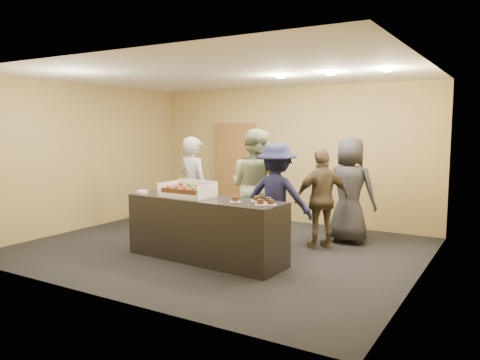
# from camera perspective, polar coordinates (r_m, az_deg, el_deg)

# --- Properties ---
(room) EXTENTS (6.04, 6.00, 2.70)m
(room) POSITION_cam_1_polar(r_m,az_deg,el_deg) (7.29, -2.52, 2.09)
(room) COLOR black
(room) RESTS_ON ground
(serving_counter) EXTENTS (2.44, 0.84, 0.90)m
(serving_counter) POSITION_cam_1_polar(r_m,az_deg,el_deg) (6.76, -4.24, -5.98)
(serving_counter) COLOR black
(serving_counter) RESTS_ON floor
(storage_cabinet) EXTENTS (0.90, 0.15, 1.98)m
(storage_cabinet) POSITION_cam_1_polar(r_m,az_deg,el_deg) (9.98, -0.56, 1.22)
(storage_cabinet) COLOR brown
(storage_cabinet) RESTS_ON floor
(cake_box) EXTENTS (0.73, 0.51, 0.22)m
(cake_box) POSITION_cam_1_polar(r_m,az_deg,el_deg) (6.88, -6.28, -1.58)
(cake_box) COLOR white
(cake_box) RESTS_ON serving_counter
(sheet_cake) EXTENTS (0.63, 0.43, 0.12)m
(sheet_cake) POSITION_cam_1_polar(r_m,az_deg,el_deg) (6.85, -6.42, -1.19)
(sheet_cake) COLOR #3A190D
(sheet_cake) RESTS_ON cake_box
(plate_stack) EXTENTS (0.16, 0.16, 0.04)m
(plate_stack) POSITION_cam_1_polar(r_m,az_deg,el_deg) (7.32, -11.80, -1.41)
(plate_stack) COLOR white
(plate_stack) RESTS_ON serving_counter
(slice_a) EXTENTS (0.15, 0.15, 0.07)m
(slice_a) POSITION_cam_1_polar(r_m,az_deg,el_deg) (6.32, -0.56, -2.48)
(slice_a) COLOR white
(slice_a) RESTS_ON serving_counter
(slice_b) EXTENTS (0.15, 0.15, 0.07)m
(slice_b) POSITION_cam_1_polar(r_m,az_deg,el_deg) (6.39, 2.03, -2.37)
(slice_b) COLOR white
(slice_b) RESTS_ON serving_counter
(slice_c) EXTENTS (0.15, 0.15, 0.07)m
(slice_c) POSITION_cam_1_polar(r_m,az_deg,el_deg) (6.09, 2.52, -2.82)
(slice_c) COLOR white
(slice_c) RESTS_ON serving_counter
(slice_d) EXTENTS (0.15, 0.15, 0.07)m
(slice_d) POSITION_cam_1_polar(r_m,az_deg,el_deg) (6.29, 3.47, -2.53)
(slice_d) COLOR white
(slice_d) RESTS_ON serving_counter
(slice_e) EXTENTS (0.15, 0.15, 0.07)m
(slice_e) POSITION_cam_1_polar(r_m,az_deg,el_deg) (6.10, 3.78, -2.82)
(slice_e) COLOR white
(slice_e) RESTS_ON serving_counter
(person_server_grey) EXTENTS (0.72, 0.57, 1.74)m
(person_server_grey) POSITION_cam_1_polar(r_m,az_deg,el_deg) (8.06, -5.67, -0.93)
(person_server_grey) COLOR #A5A5AA
(person_server_grey) RESTS_ON floor
(person_sage_man) EXTENTS (0.98, 0.80, 1.88)m
(person_sage_man) POSITION_cam_1_polar(r_m,az_deg,el_deg) (7.67, 1.85, -0.78)
(person_sage_man) COLOR gray
(person_sage_man) RESTS_ON floor
(person_navy_man) EXTENTS (1.16, 0.77, 1.67)m
(person_navy_man) POSITION_cam_1_polar(r_m,az_deg,el_deg) (7.12, 4.49, -2.18)
(person_navy_man) COLOR #161838
(person_navy_man) RESTS_ON floor
(person_brown_extra) EXTENTS (0.91, 0.93, 1.57)m
(person_brown_extra) POSITION_cam_1_polar(r_m,az_deg,el_deg) (7.45, 9.98, -2.27)
(person_brown_extra) COLOR brown
(person_brown_extra) RESTS_ON floor
(person_dark_suit) EXTENTS (0.86, 0.57, 1.74)m
(person_dark_suit) POSITION_cam_1_polar(r_m,az_deg,el_deg) (7.88, 13.21, -1.24)
(person_dark_suit) COLOR #242428
(person_dark_suit) RESTS_ON floor
(ceiling_spotlights) EXTENTS (1.72, 0.12, 0.03)m
(ceiling_spotlights) POSITION_cam_1_polar(r_m,az_deg,el_deg) (7.03, 10.99, 12.59)
(ceiling_spotlights) COLOR #FFEAC6
(ceiling_spotlights) RESTS_ON ceiling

